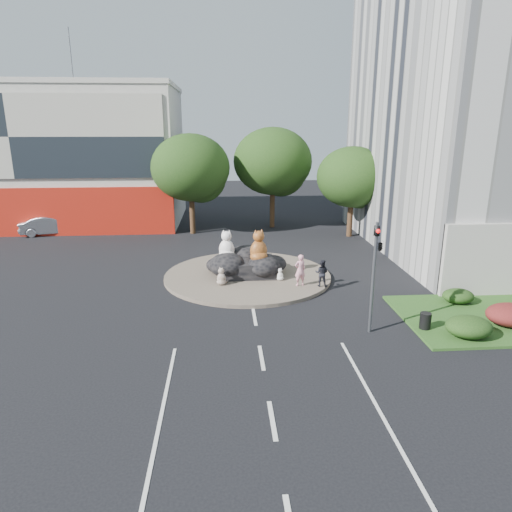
{
  "coord_description": "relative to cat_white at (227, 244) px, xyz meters",
  "views": [
    {
      "loc": [
        -1.41,
        -16.2,
        8.88
      ],
      "look_at": [
        0.34,
        7.66,
        2.0
      ],
      "focal_mm": 32.0,
      "sensor_mm": 36.0,
      "label": 1
    }
  ],
  "objects": [
    {
      "name": "tree_right",
      "position": [
        10.3,
        9.78,
        2.63
      ],
      "size": [
        5.7,
        5.7,
        7.3
      ],
      "color": "#382314",
      "rests_on": "ground"
    },
    {
      "name": "pedestrian_dark",
      "position": [
        5.23,
        -2.72,
        -1.03
      ],
      "size": [
        0.91,
        0.81,
        1.53
      ],
      "primitive_type": "imported",
      "rotation": [
        0.0,
        0.0,
        2.77
      ],
      "color": "black",
      "rests_on": "roundabout_island"
    },
    {
      "name": "hedge_near_green",
      "position": [
        10.23,
        -9.28,
        -1.43
      ],
      "size": [
        2.0,
        1.6,
        0.9
      ],
      "primitive_type": "ellipsoid",
      "color": "#183611",
      "rests_on": "grass_verge"
    },
    {
      "name": "cat_tabby",
      "position": [
        1.87,
        -0.67,
        0.08
      ],
      "size": [
        1.42,
        1.32,
        1.96
      ],
      "primitive_type": null,
      "rotation": [
        0.0,
        0.0,
        0.3
      ],
      "color": "#AC5E23",
      "rests_on": "rock_plinth"
    },
    {
      "name": "rock_plinth",
      "position": [
        1.23,
        -0.28,
        -1.35
      ],
      "size": [
        3.2,
        2.6,
        0.9
      ],
      "primitive_type": null,
      "color": "black",
      "rests_on": "roundabout_island"
    },
    {
      "name": "litter_bin",
      "position": [
        8.73,
        -8.35,
        -1.51
      ],
      "size": [
        0.54,
        0.54,
        0.73
      ],
      "primitive_type": "cylinder",
      "rotation": [
        0.0,
        0.0,
        0.09
      ],
      "color": "black",
      "rests_on": "grass_verge"
    },
    {
      "name": "ground",
      "position": [
        1.23,
        -10.28,
        -2.0
      ],
      "size": [
        120.0,
        120.0,
        0.0
      ],
      "primitive_type": "plane",
      "color": "black",
      "rests_on": "ground"
    },
    {
      "name": "cat_white",
      "position": [
        0.0,
        0.0,
        0.0
      ],
      "size": [
        1.31,
        1.21,
        1.8
      ],
      "primitive_type": null,
      "rotation": [
        0.0,
        0.0,
        -0.3
      ],
      "color": "white",
      "rests_on": "rock_plinth"
    },
    {
      "name": "traffic_light",
      "position": [
        6.33,
        -8.28,
        1.62
      ],
      "size": [
        0.44,
        1.24,
        5.0
      ],
      "color": "#595B60",
      "rests_on": "ground"
    },
    {
      "name": "hedge_red",
      "position": [
        12.73,
        -8.28,
        -1.39
      ],
      "size": [
        2.2,
        1.76,
        0.99
      ],
      "primitive_type": "ellipsoid",
      "color": "#511615",
      "rests_on": "grass_verge"
    },
    {
      "name": "roundabout_island",
      "position": [
        1.23,
        -0.28,
        -1.9
      ],
      "size": [
        10.0,
        10.0,
        0.2
      ],
      "primitive_type": "cylinder",
      "color": "brown",
      "rests_on": "ground"
    },
    {
      "name": "pedestrian_pink",
      "position": [
        4.05,
        -2.52,
        -0.9
      ],
      "size": [
        0.76,
        0.61,
        1.8
      ],
      "primitive_type": "imported",
      "rotation": [
        0.0,
        0.0,
        3.44
      ],
      "color": "pink",
      "rests_on": "roundabout_island"
    },
    {
      "name": "grass_verge",
      "position": [
        13.23,
        -7.28,
        -1.94
      ],
      "size": [
        10.0,
        6.0,
        0.12
      ],
      "primitive_type": "cube",
      "color": "#204D19",
      "rests_on": "ground"
    },
    {
      "name": "kitten_white",
      "position": [
        3.06,
        -1.53,
        -1.43
      ],
      "size": [
        0.56,
        0.52,
        0.74
      ],
      "primitive_type": null,
      "rotation": [
        0.0,
        0.0,
        0.37
      ],
      "color": "white",
      "rests_on": "roundabout_island"
    },
    {
      "name": "tree_left",
      "position": [
        -2.7,
        11.78,
        3.25
      ],
      "size": [
        6.46,
        6.46,
        8.27
      ],
      "color": "#382314",
      "rests_on": "ground"
    },
    {
      "name": "hedge_back_green",
      "position": [
        11.73,
        -5.48,
        -1.52
      ],
      "size": [
        1.6,
        1.28,
        0.72
      ],
      "primitive_type": "ellipsoid",
      "color": "#183611",
      "rests_on": "grass_verge"
    },
    {
      "name": "shophouse_block",
      "position": [
        -16.77,
        17.63,
        4.18
      ],
      "size": [
        25.2,
        12.3,
        17.4
      ],
      "color": "beige",
      "rests_on": "ground"
    },
    {
      "name": "street_lamp",
      "position": [
        14.05,
        -2.28,
        2.55
      ],
      "size": [
        2.34,
        0.22,
        8.06
      ],
      "color": "#595B60",
      "rests_on": "ground"
    },
    {
      "name": "kitten_calico",
      "position": [
        -0.34,
        -2.06,
        -1.29
      ],
      "size": [
        0.82,
        0.81,
        1.03
      ],
      "primitive_type": null,
      "rotation": [
        0.0,
        0.0,
        -0.75
      ],
      "color": "beige",
      "rests_on": "roundabout_island"
    },
    {
      "name": "tree_mid",
      "position": [
        4.3,
        13.78,
        3.56
      ],
      "size": [
        6.84,
        6.84,
        8.76
      ],
      "color": "#382314",
      "rests_on": "ground"
    },
    {
      "name": "parked_car",
      "position": [
        -14.62,
        12.2,
        -1.2
      ],
      "size": [
        5.1,
        2.79,
        1.59
      ],
      "primitive_type": "imported",
      "rotation": [
        0.0,
        0.0,
        1.81
      ],
      "color": "#9A9BA1",
      "rests_on": "ground"
    }
  ]
}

